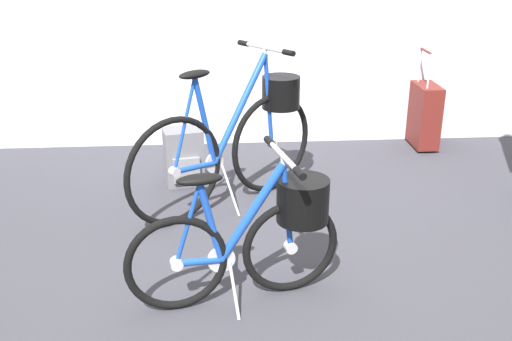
% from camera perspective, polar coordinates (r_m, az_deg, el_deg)
% --- Properties ---
extents(ground_plane, '(7.57, 7.57, 0.00)m').
position_cam_1_polar(ground_plane, '(3.22, 1.91, -10.89)').
color(ground_plane, '#38383F').
extents(folding_bike_foreground, '(1.07, 0.53, 0.77)m').
position_cam_1_polar(folding_bike_foreground, '(2.97, 0.37, -5.59)').
color(folding_bike_foreground, black).
rests_on(folding_bike_foreground, ground_plane).
extents(display_bike_left, '(1.23, 0.94, 1.04)m').
position_cam_1_polar(display_bike_left, '(4.00, -1.53, 3.27)').
color(display_bike_left, black).
rests_on(display_bike_left, ground_plane).
extents(rolling_suitcase, '(0.18, 0.36, 0.83)m').
position_cam_1_polar(rolling_suitcase, '(5.30, 15.61, 5.07)').
color(rolling_suitcase, maroon).
rests_on(rolling_suitcase, ground_plane).
extents(backpack_on_floor, '(0.31, 0.28, 0.41)m').
position_cam_1_polar(backpack_on_floor, '(4.41, -6.82, 1.28)').
color(backpack_on_floor, slate).
rests_on(backpack_on_floor, ground_plane).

